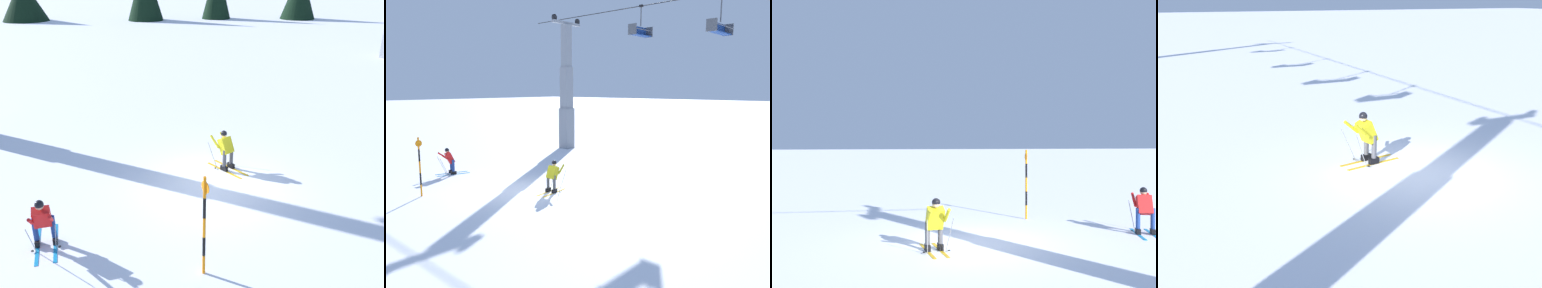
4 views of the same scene
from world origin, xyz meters
The scene contains 4 objects.
ground_plane centered at (0.00, 0.00, 0.00)m, with size 260.00×260.00×0.00m, color white.
skier_carving_main centered at (1.16, 0.86, 0.77)m, with size 0.79×1.68×1.48m.
trail_marker_pole centered at (-2.46, -3.30, 1.34)m, with size 0.07×0.28×2.50m.
skier_distant_uphill centered at (-5.30, -0.40, 0.79)m, with size 0.99×1.76×1.51m.
Camera 3 is at (2.05, 11.96, 2.83)m, focal length 41.11 mm.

